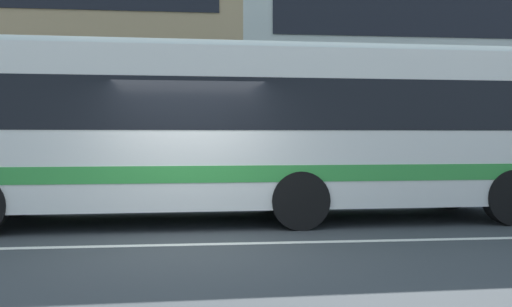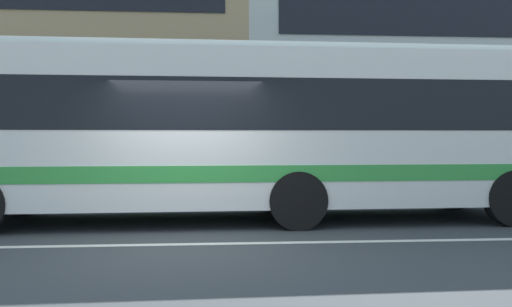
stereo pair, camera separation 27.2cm
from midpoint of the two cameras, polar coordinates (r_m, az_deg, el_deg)
The scene contains 4 objects.
ground_plane at distance 8.22m, azimuth -6.52°, elevation -9.37°, with size 160.00×160.00×0.00m, color #363B3E.
lane_centre_line at distance 8.22m, azimuth -6.52°, elevation -9.34°, with size 60.00×0.16×0.01m, color silver.
hedge_row_far at distance 13.92m, azimuth -9.19°, elevation -2.77°, with size 13.88×1.10×0.99m, color #164C17.
transit_bus at distance 10.34m, azimuth 0.26°, elevation 2.78°, with size 11.18×2.79×3.21m.
Camera 2 is at (0.40, -8.07, 1.58)m, focal length 38.52 mm.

